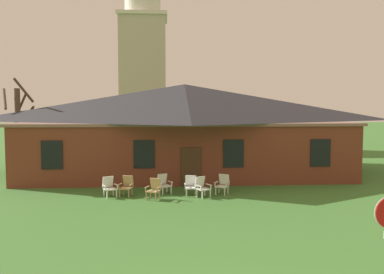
% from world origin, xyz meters
% --- Properties ---
extents(brick_building, '(19.85, 10.40, 5.70)m').
position_xyz_m(brick_building, '(0.00, 19.65, 2.91)').
color(brick_building, brown).
rests_on(brick_building, ground).
extents(dome_tower, '(5.18, 5.18, 19.65)m').
position_xyz_m(dome_tower, '(-3.54, 37.97, 9.00)').
color(dome_tower, '#BCB29E').
rests_on(dome_tower, ground).
extents(lawn_chair_by_porch, '(0.81, 0.85, 0.96)m').
position_xyz_m(lawn_chair_by_porch, '(-3.93, 12.38, 0.50)').
color(lawn_chair_by_porch, silver).
rests_on(lawn_chair_by_porch, ground).
extents(lawn_chair_near_door, '(0.75, 0.80, 0.96)m').
position_xyz_m(lawn_chair_near_door, '(-3.12, 12.56, 0.50)').
color(lawn_chair_near_door, tan).
rests_on(lawn_chair_near_door, ground).
extents(lawn_chair_left_end, '(0.79, 0.83, 0.96)m').
position_xyz_m(lawn_chair_left_end, '(-1.80, 11.73, 0.50)').
color(lawn_chair_left_end, tan).
rests_on(lawn_chair_left_end, ground).
extents(lawn_chair_middle, '(0.81, 0.85, 0.96)m').
position_xyz_m(lawn_chair_middle, '(-1.36, 12.98, 0.50)').
color(lawn_chair_middle, silver).
rests_on(lawn_chair_middle, ground).
extents(lawn_chair_right_end, '(0.64, 0.67, 0.96)m').
position_xyz_m(lawn_chair_right_end, '(-0.05, 12.44, 0.50)').
color(lawn_chair_right_end, white).
rests_on(lawn_chair_right_end, ground).
extents(lawn_chair_far_side, '(0.83, 0.86, 0.96)m').
position_xyz_m(lawn_chair_far_side, '(0.46, 12.07, 0.50)').
color(lawn_chair_far_side, silver).
rests_on(lawn_chair_far_side, ground).
extents(lawn_chair_under_eave, '(0.83, 0.86, 0.96)m').
position_xyz_m(lawn_chair_under_eave, '(1.54, 12.67, 0.50)').
color(lawn_chair_under_eave, silver).
rests_on(lawn_chair_under_eave, ground).
extents(bare_tree_beside_building, '(2.17, 2.16, 6.09)m').
position_xyz_m(bare_tree_beside_building, '(-10.81, 20.46, 3.12)').
color(bare_tree_beside_building, brown).
rests_on(bare_tree_beside_building, ground).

